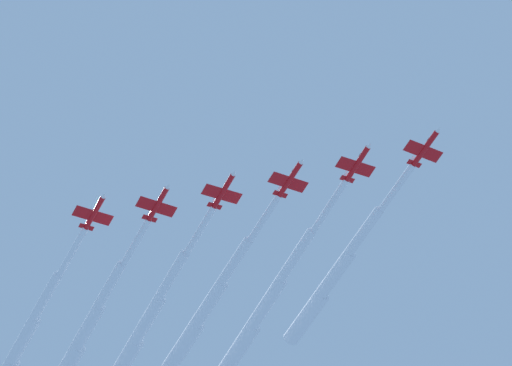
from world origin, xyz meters
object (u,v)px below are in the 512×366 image
(jet_lead, at_px, (333,277))
(jet_port_mid, at_px, (146,324))
(jet_starboard_inner, at_px, (207,307))
(jet_port_inner, at_px, (264,308))
(jet_port_outer, at_px, (21,345))
(jet_starboard_mid, at_px, (87,330))

(jet_lead, distance_m, jet_port_mid, 42.36)
(jet_lead, distance_m, jet_starboard_inner, 27.94)
(jet_port_inner, relative_size, jet_port_outer, 1.03)
(jet_lead, bearing_deg, jet_port_mid, 155.73)
(jet_starboard_inner, relative_size, jet_port_outer, 0.93)
(jet_port_inner, relative_size, jet_port_mid, 1.06)
(jet_starboard_mid, distance_m, jet_port_outer, 16.19)
(jet_lead, bearing_deg, jet_starboard_inner, 157.83)
(jet_starboard_mid, xyz_separation_m, jet_port_outer, (-14.30, 7.42, 1.65))
(jet_lead, xyz_separation_m, jet_port_outer, (-65.63, 28.57, 1.07))
(jet_starboard_inner, height_order, jet_starboard_mid, jet_starboard_mid)
(jet_starboard_mid, bearing_deg, jet_port_inner, -17.00)
(jet_port_mid, xyz_separation_m, jet_port_outer, (-27.02, 11.16, 1.80))
(jet_lead, height_order, jet_starboard_mid, jet_lead)
(jet_port_inner, height_order, jet_starboard_inner, jet_port_inner)
(jet_starboard_mid, bearing_deg, jet_port_outer, 152.58)
(jet_lead, distance_m, jet_starboard_mid, 55.52)
(jet_port_inner, distance_m, jet_port_mid, 26.18)
(jet_port_mid, bearing_deg, jet_port_inner, -17.31)
(jet_port_inner, height_order, jet_starboard_mid, jet_starboard_mid)
(jet_lead, relative_size, jet_port_mid, 0.94)
(jet_port_mid, distance_m, jet_starboard_mid, 13.25)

